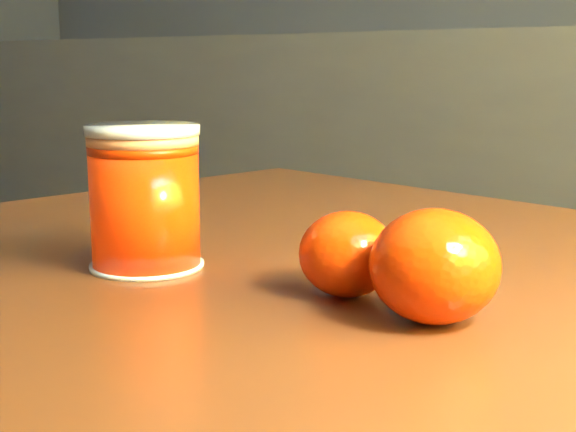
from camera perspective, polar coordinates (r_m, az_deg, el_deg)
The scene contains 5 objects.
kitchen_counter at distance 2.29m, azimuth 5.29°, elevation 1.26°, with size 3.15×0.60×0.90m, color #4A4B4F.
table at distance 0.58m, azimuth 7.20°, elevation -12.53°, with size 1.01×0.77×0.69m.
juice_glass at distance 0.57m, azimuth -10.15°, elevation 1.27°, with size 0.08×0.08×0.10m.
orange_front at distance 0.45m, azimuth 10.38°, elevation -3.52°, with size 0.07×0.07×0.06m, color #EB3504.
orange_back at distance 0.49m, azimuth 4.24°, elevation -2.71°, with size 0.06×0.06×0.05m, color #EB3504.
Camera 1 is at (1.21, -0.45, 0.83)m, focal length 50.00 mm.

